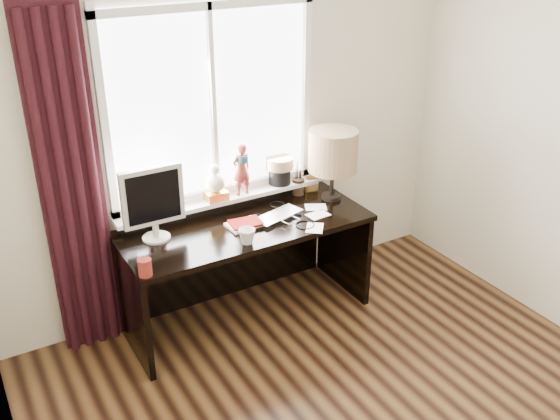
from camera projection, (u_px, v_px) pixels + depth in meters
wall_back at (232, 128)px, 4.29m from camera, size 3.50×0.00×2.60m
wall_left at (10, 394)px, 1.94m from camera, size 0.00×4.00×2.60m
laptop at (278, 216)px, 4.27m from camera, size 0.41×0.32×0.03m
mug at (247, 236)px, 3.93m from camera, size 0.14×0.14×0.11m
red_cup at (145, 267)px, 3.58m from camera, size 0.08×0.08×0.11m
window at (218, 132)px, 4.19m from camera, size 1.52×0.20×1.40m
curtain at (72, 191)px, 3.79m from camera, size 0.38×0.09×2.25m
desk at (240, 249)px, 4.38m from camera, size 1.70×0.70×0.75m
monitor at (153, 200)px, 3.89m from camera, size 0.40×0.18×0.49m
notebook_stack at (245, 224)px, 4.16m from camera, size 0.24×0.18×0.03m
brush_holder at (298, 186)px, 4.61m from camera, size 0.09×0.09×0.25m
icon_frame at (312, 184)px, 4.64m from camera, size 0.10×0.04×0.13m
table_lamp at (333, 152)px, 4.41m from camera, size 0.35×0.35×0.52m
loose_papers at (316, 216)px, 4.29m from camera, size 0.36×0.44×0.00m
desk_cables at (284, 216)px, 4.29m from camera, size 0.38×0.52×0.01m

